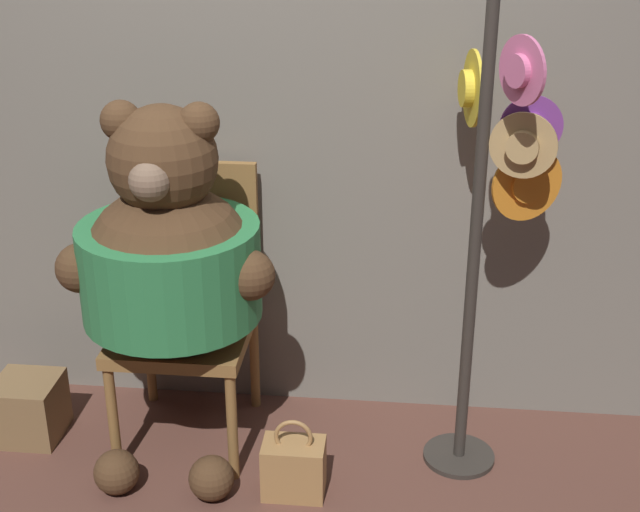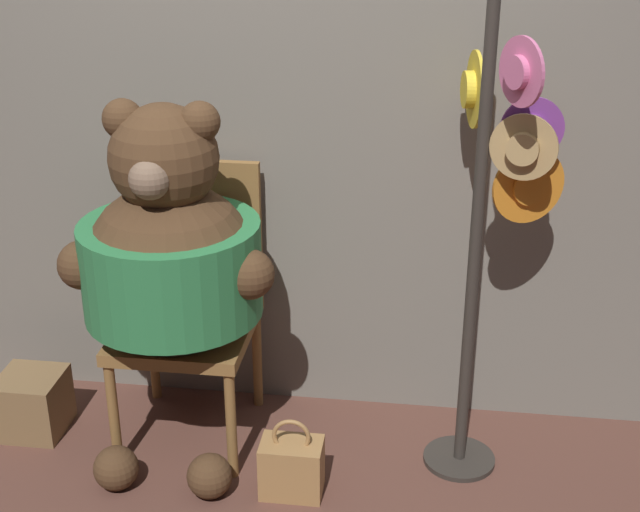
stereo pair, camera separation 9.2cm
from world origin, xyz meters
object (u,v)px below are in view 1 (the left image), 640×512
(hat_display_rack, at_px, (493,204))
(handbag_on_ground, at_px, (294,467))
(chair, at_px, (189,298))
(teddy_bear, at_px, (169,260))

(hat_display_rack, bearing_deg, handbag_on_ground, -155.98)
(chair, height_order, hat_display_rack, hat_display_rack)
(teddy_bear, bearing_deg, chair, 87.04)
(chair, relative_size, hat_display_rack, 0.60)
(chair, height_order, handbag_on_ground, chair)
(hat_display_rack, bearing_deg, teddy_bear, -176.32)
(teddy_bear, relative_size, handbag_on_ground, 4.43)
(chair, distance_m, handbag_on_ground, 0.78)
(teddy_bear, height_order, handbag_on_ground, teddy_bear)
(chair, distance_m, hat_display_rack, 1.24)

